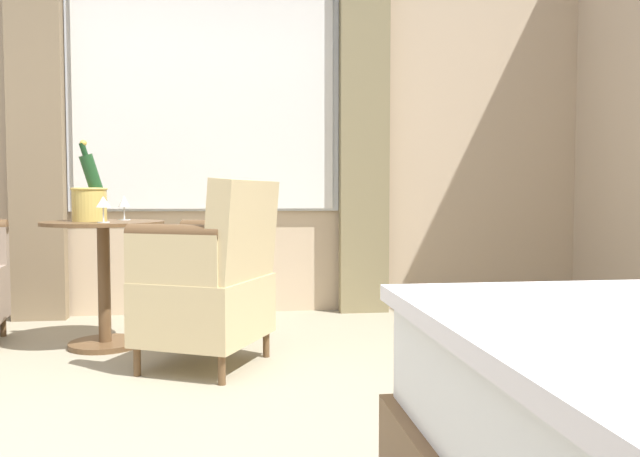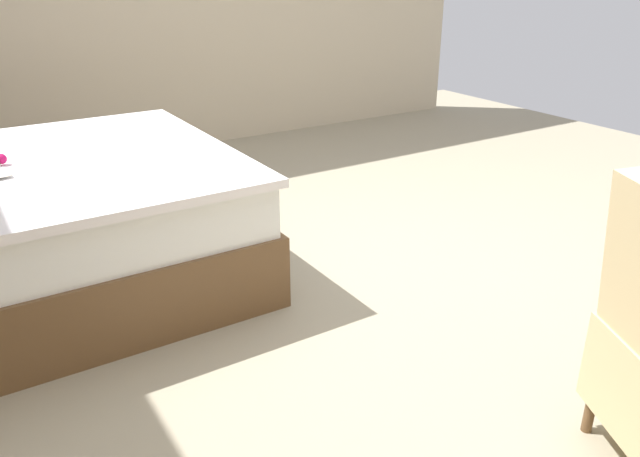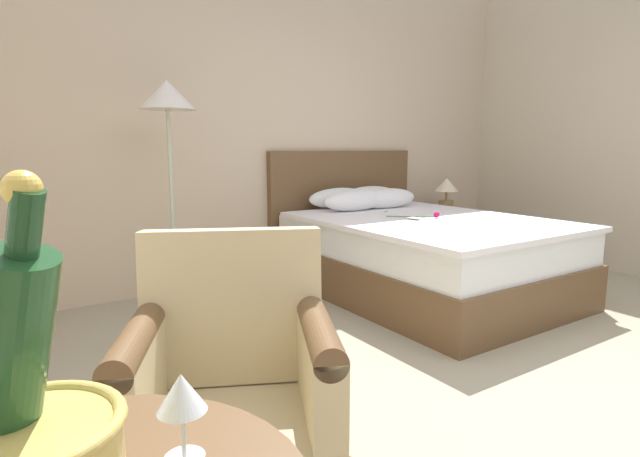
% 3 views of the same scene
% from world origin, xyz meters
% --- Properties ---
extents(ground_plane, '(7.43, 7.43, 0.00)m').
position_xyz_m(ground_plane, '(0.00, 0.00, 0.00)').
color(ground_plane, gray).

